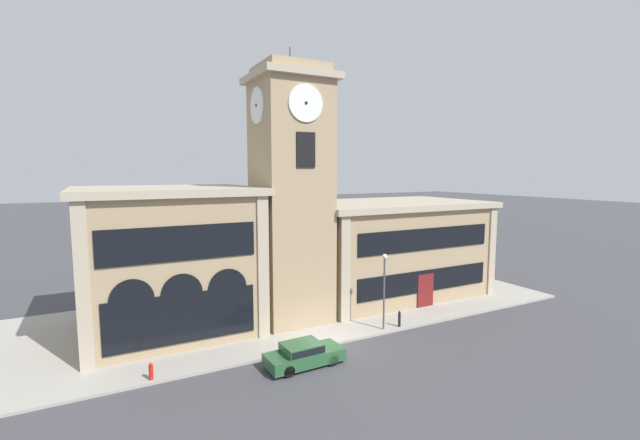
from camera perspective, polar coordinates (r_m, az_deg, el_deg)
name	(u,v)px	position (r m, az deg, el deg)	size (l,w,h in m)	color
ground_plane	(328,347)	(26.61, 1.06, -16.57)	(300.00, 300.00, 0.00)	#424247
sidewalk_kerb	(281,311)	(32.63, -5.17, -12.03)	(43.17, 14.32, 0.15)	#A39E93
clock_tower	(291,197)	(29.22, -3.88, 3.13)	(5.27, 5.27, 18.55)	tan
town_hall_left_wing	(168,259)	(29.85, -19.57, -4.88)	(11.10, 10.08, 9.42)	tan
town_hall_right_wing	(388,247)	(36.96, 9.10, -3.64)	(15.70, 10.08, 7.91)	tan
parked_car_near	(304,354)	(24.08, -2.20, -17.39)	(4.30, 1.90, 1.29)	#285633
street_lamp	(384,279)	(28.17, 8.57, -7.80)	(0.36, 0.36, 5.01)	#4C4C51
bollard	(399,319)	(29.63, 10.54, -12.84)	(0.18, 0.18, 1.06)	black
fire_hydrant	(151,372)	(23.95, -21.61, -18.27)	(0.22, 0.22, 0.87)	red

